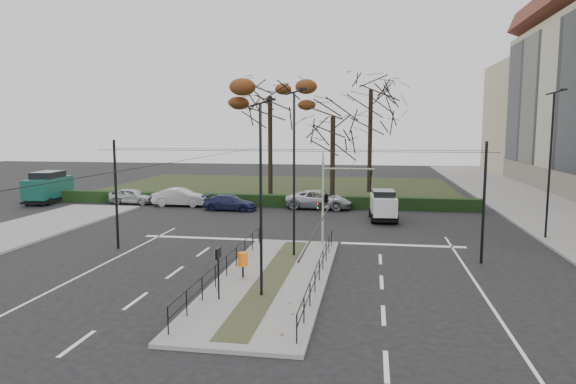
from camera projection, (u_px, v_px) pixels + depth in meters
name	position (u px, v px, depth m)	size (l,w,h in m)	color
ground	(283.00, 265.00, 24.88)	(140.00, 140.00, 0.00)	black
median_island	(273.00, 279.00, 22.43)	(4.40, 15.00, 0.14)	slate
sidewalk_east	(536.00, 206.00, 43.51)	(8.00, 90.00, 0.14)	slate
park	(279.00, 188.00, 57.18)	(38.00, 26.00, 0.10)	#242E17
hedge	(251.00, 200.00, 44.00)	(38.00, 1.00, 1.00)	black
median_railing	(272.00, 259.00, 22.22)	(4.14, 13.24, 0.92)	black
catenary	(288.00, 192.00, 26.05)	(20.00, 34.00, 6.00)	black
traffic_light	(328.00, 197.00, 28.66)	(3.13, 1.79, 4.61)	gray
litter_bin	(243.00, 260.00, 22.35)	(0.43, 0.43, 1.10)	black
info_panel	(218.00, 259.00, 19.36)	(0.11, 0.52, 2.00)	black
streetlamp_median_near	(261.00, 197.00, 19.53)	(0.63, 0.13, 7.58)	black
streetlamp_median_far	(294.00, 172.00, 25.78)	(0.71, 0.14, 8.45)	black
streetlamp_sidewalk	(550.00, 163.00, 30.08)	(0.73, 0.15, 8.74)	black
parked_car_first	(132.00, 196.00, 45.10)	(1.64, 4.08, 1.39)	#B5B8BE
parked_car_second	(180.00, 197.00, 43.79)	(1.62, 4.64, 1.53)	#B5B8BE
parked_car_third	(230.00, 203.00, 41.59)	(1.77, 4.36, 1.26)	#1D2344
parked_car_fourth	(320.00, 200.00, 42.40)	(2.53, 5.50, 1.53)	#B5B8BE
white_van	(383.00, 205.00, 36.92)	(2.07, 4.09, 2.20)	white
green_van	(49.00, 186.00, 45.99)	(2.80, 5.91, 2.78)	#0E3E33
rust_tree	(270.00, 96.00, 48.56)	(8.23, 8.23, 12.55)	black
bare_tree_center	(371.00, 97.00, 51.84)	(6.89, 6.89, 13.83)	black
bare_tree_near	(333.00, 123.00, 45.73)	(5.70, 5.70, 10.08)	black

